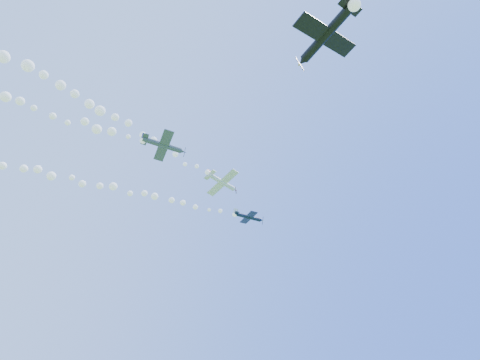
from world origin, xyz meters
TOP-DOWN VIEW (x-y plane):
  - plane_white at (5.80, 5.41)m, footprint 7.78×8.09m
  - plane_navy at (12.11, 4.89)m, footprint 6.46×6.60m
  - smoke_trail_navy at (-26.76, 18.74)m, footprint 74.22×27.97m
  - plane_grey at (-12.73, -5.08)m, footprint 6.80×7.16m
  - plane_black at (-11.73, -33.86)m, footprint 7.53×7.55m

SIDE VIEW (x-z plane):
  - plane_black at x=-11.73m, z-range 35.09..38.18m
  - plane_grey at x=-12.73m, z-range 43.73..46.01m
  - smoke_trail_navy at x=-26.76m, z-range 47.89..50.49m
  - plane_navy at x=12.11m, z-range 48.24..50.53m
  - plane_white at x=5.80m, z-range 54.18..56.51m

